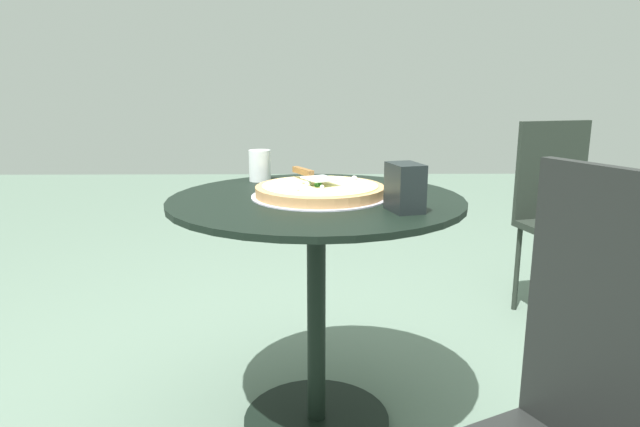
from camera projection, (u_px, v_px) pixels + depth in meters
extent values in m
plane|color=slate|center=(317.00, 421.00, 1.82)|extent=(10.00, 10.00, 0.00)
cylinder|color=black|center=(316.00, 200.00, 1.66)|extent=(0.86, 0.86, 0.02)
cylinder|color=black|center=(316.00, 315.00, 1.74)|extent=(0.06, 0.06, 0.70)
cylinder|color=black|center=(317.00, 419.00, 1.82)|extent=(0.46, 0.46, 0.02)
cylinder|color=silver|center=(320.00, 196.00, 1.67)|extent=(0.40, 0.40, 0.00)
cylinder|color=tan|center=(320.00, 191.00, 1.66)|extent=(0.38, 0.38, 0.03)
cylinder|color=#F1E597|center=(320.00, 185.00, 1.66)|extent=(0.34, 0.34, 0.00)
sphere|color=#296825|center=(318.00, 184.00, 1.64)|extent=(0.02, 0.02, 0.02)
sphere|color=silver|center=(308.00, 184.00, 1.65)|extent=(0.02, 0.02, 0.02)
sphere|color=silver|center=(322.00, 187.00, 1.60)|extent=(0.01, 0.01, 0.01)
sphere|color=white|center=(354.00, 179.00, 1.74)|extent=(0.02, 0.02, 0.02)
sphere|color=#E5EEC2|center=(297.00, 190.00, 1.57)|extent=(0.01, 0.01, 0.01)
cube|color=silver|center=(320.00, 179.00, 1.66)|extent=(0.13, 0.12, 0.00)
cube|color=brown|center=(303.00, 171.00, 1.74)|extent=(0.11, 0.07, 0.02)
cylinder|color=white|center=(260.00, 166.00, 1.92)|extent=(0.07, 0.07, 0.11)
cube|color=black|center=(405.00, 187.00, 1.47)|extent=(0.12, 0.10, 0.13)
cube|color=#222922|center=(571.00, 229.00, 2.52)|extent=(0.45, 0.45, 0.03)
cube|color=#222922|center=(552.00, 170.00, 2.63)|extent=(0.11, 0.36, 0.45)
cylinder|color=#222922|center=(620.00, 285.00, 2.47)|extent=(0.02, 0.02, 0.41)
cylinder|color=#222922|center=(560.00, 291.00, 2.39)|extent=(0.02, 0.02, 0.41)
cylinder|color=#222922|center=(572.00, 263.00, 2.75)|extent=(0.02, 0.02, 0.41)
cylinder|color=#222922|center=(517.00, 268.00, 2.68)|extent=(0.02, 0.02, 0.41)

